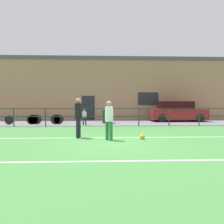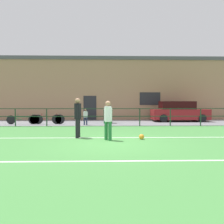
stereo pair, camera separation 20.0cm
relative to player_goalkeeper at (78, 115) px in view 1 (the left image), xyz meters
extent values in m
cube|color=#478C42|center=(1.42, -1.23, -1.00)|extent=(60.00, 44.00, 0.04)
cube|color=white|center=(1.42, -0.05, -0.97)|extent=(36.00, 0.11, 0.00)
cube|color=white|center=(1.42, -3.96, -0.97)|extent=(36.00, 0.11, 0.00)
cube|color=slate|center=(1.42, 7.27, -0.97)|extent=(48.00, 5.00, 0.02)
cylinder|color=#193823|center=(-4.58, 4.77, -0.40)|extent=(0.07, 0.07, 1.15)
cylinder|color=#193823|center=(-2.58, 4.77, -0.40)|extent=(0.07, 0.07, 1.15)
cylinder|color=#193823|center=(-0.58, 4.77, -0.40)|extent=(0.07, 0.07, 1.15)
cylinder|color=#193823|center=(1.42, 4.77, -0.40)|extent=(0.07, 0.07, 1.15)
cylinder|color=#193823|center=(3.42, 4.77, -0.40)|extent=(0.07, 0.07, 1.15)
cylinder|color=#193823|center=(5.42, 4.77, -0.40)|extent=(0.07, 0.07, 1.15)
cylinder|color=#193823|center=(7.42, 4.77, -0.40)|extent=(0.07, 0.07, 1.15)
cube|color=#193823|center=(1.42, 4.77, 0.15)|extent=(36.00, 0.04, 0.04)
cube|color=#193823|center=(1.42, 4.77, -0.34)|extent=(36.00, 0.04, 0.04)
cube|color=#A37A5B|center=(1.42, 10.97, 1.63)|extent=(28.00, 2.40, 5.22)
cube|color=#232328|center=(-0.17, 9.76, 0.07)|extent=(1.10, 0.04, 2.10)
cube|color=#232328|center=(5.05, 9.76, 0.88)|extent=(1.80, 0.04, 1.10)
cube|color=#4C4C51|center=(1.42, 10.97, 4.39)|extent=(28.00, 2.56, 0.30)
cylinder|color=black|center=(-0.01, -0.13, -0.57)|extent=(0.15, 0.15, 0.81)
cylinder|color=black|center=(0.01, 0.13, -0.57)|extent=(0.15, 0.15, 0.81)
cylinder|color=black|center=(0.00, 0.00, 0.18)|extent=(0.30, 0.30, 0.67)
sphere|color=#A37556|center=(0.00, 0.00, 0.63)|extent=(0.23, 0.23, 0.23)
cylinder|color=black|center=(-0.02, -0.18, 0.16)|extent=(0.11, 0.11, 0.60)
cylinder|color=black|center=(0.02, 0.18, 0.16)|extent=(0.11, 0.11, 0.60)
cylinder|color=#237038|center=(1.23, -0.62, -0.60)|extent=(0.14, 0.14, 0.76)
cylinder|color=#237038|center=(1.38, -0.80, -0.60)|extent=(0.14, 0.14, 0.76)
cylinder|color=white|center=(1.30, -0.71, 0.09)|extent=(0.28, 0.28, 0.62)
sphere|color=#A37556|center=(1.30, -0.71, 0.51)|extent=(0.21, 0.21, 0.21)
cylinder|color=white|center=(1.19, -0.58, 0.07)|extent=(0.10, 0.10, 0.56)
cylinder|color=white|center=(1.41, -0.84, 0.07)|extent=(0.10, 0.10, 0.56)
sphere|color=orange|center=(2.70, -0.51, -0.87)|extent=(0.21, 0.21, 0.21)
cylinder|color=#232D4C|center=(-0.08, 5.36, -0.70)|extent=(0.09, 0.09, 0.51)
cylinder|color=#232D4C|center=(-0.24, 5.35, -0.70)|extent=(0.09, 0.09, 0.51)
cylinder|color=white|center=(-0.16, 5.36, -0.24)|extent=(0.19, 0.19, 0.42)
sphere|color=brown|center=(-0.16, 5.36, 0.05)|extent=(0.14, 0.14, 0.14)
cylinder|color=white|center=(-0.04, 5.37, -0.25)|extent=(0.07, 0.07, 0.38)
cylinder|color=white|center=(-0.27, 5.35, -0.25)|extent=(0.07, 0.07, 0.38)
cube|color=maroon|center=(7.10, 8.06, -0.38)|extent=(4.40, 1.72, 0.81)
cube|color=black|center=(6.88, 8.06, 0.33)|extent=(2.64, 1.45, 0.62)
cylinder|color=black|center=(5.61, 7.23, -0.66)|extent=(0.60, 0.18, 0.60)
cylinder|color=black|center=(8.60, 7.23, -0.66)|extent=(0.60, 0.18, 0.60)
cylinder|color=black|center=(5.61, 8.88, -0.66)|extent=(0.60, 0.18, 0.60)
cylinder|color=black|center=(8.60, 8.88, -0.66)|extent=(0.60, 0.18, 0.60)
cylinder|color=black|center=(-3.49, 5.97, -0.62)|extent=(0.66, 0.04, 0.66)
cylinder|color=black|center=(-1.98, 5.97, -0.62)|extent=(0.66, 0.04, 0.66)
cube|color=#4C5156|center=(-2.74, 5.97, -0.41)|extent=(1.18, 0.04, 0.04)
cube|color=#4C5156|center=(-3.11, 5.97, -0.52)|extent=(0.73, 0.03, 0.24)
cylinder|color=#4C5156|center=(-3.00, 5.97, -0.31)|extent=(0.03, 0.03, 0.20)
cylinder|color=#4C5156|center=(-1.98, 5.97, -0.34)|extent=(0.03, 0.03, 0.28)
cylinder|color=black|center=(-3.73, 5.97, -0.62)|extent=(0.67, 0.04, 0.67)
cylinder|color=black|center=(-2.21, 5.97, -0.62)|extent=(0.67, 0.04, 0.67)
cube|color=maroon|center=(-2.97, 5.97, -0.40)|extent=(1.19, 0.04, 0.04)
cube|color=maroon|center=(-3.35, 5.97, -0.51)|extent=(0.74, 0.03, 0.24)
cylinder|color=maroon|center=(-3.24, 5.97, -0.30)|extent=(0.03, 0.03, 0.20)
cylinder|color=maroon|center=(-2.21, 5.97, -0.33)|extent=(0.03, 0.03, 0.28)
cylinder|color=black|center=(-5.37, 5.97, -0.65)|extent=(0.61, 0.04, 0.61)
cylinder|color=black|center=(-3.87, 5.97, -0.65)|extent=(0.61, 0.04, 0.61)
cube|color=#1E6633|center=(-4.62, 5.97, -0.45)|extent=(1.17, 0.04, 0.04)
cube|color=#1E6633|center=(-4.99, 5.97, -0.55)|extent=(0.73, 0.03, 0.22)
cylinder|color=#1E6633|center=(-4.88, 5.97, -0.35)|extent=(0.03, 0.03, 0.20)
cylinder|color=#1E6633|center=(-3.87, 5.97, -0.38)|extent=(0.03, 0.03, 0.28)
cube|color=#194C28|center=(1.36, 6.70, -0.52)|extent=(0.62, 0.52, 0.86)
cube|color=#143D20|center=(1.36, 6.70, -0.05)|extent=(0.65, 0.56, 0.08)
camera|label=1|loc=(1.02, -9.75, 0.55)|focal=36.12mm
camera|label=2|loc=(1.22, -9.75, 0.55)|focal=36.12mm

